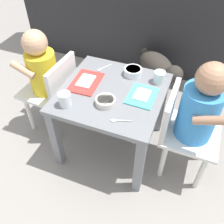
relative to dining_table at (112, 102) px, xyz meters
The scene contains 14 objects.
ground_plane 0.35m from the dining_table, ahead, with size 7.00×7.00×0.00m, color gray.
kitchen_cabinet_back 1.04m from the dining_table, 90.00° to the left, with size 2.30×0.36×1.04m, color #232326.
dining_table is the anchor object (origin of this frame).
seated_child_left 0.43m from the dining_table, behind, with size 0.29×0.29×0.68m.
seated_child_right 0.44m from the dining_table, ahead, with size 0.28×0.28×0.71m.
dog 0.68m from the dining_table, 79.64° to the left, with size 0.41×0.38×0.30m.
food_tray_left 0.18m from the dining_table, behind, with size 0.15×0.21×0.02m.
food_tray_right 0.18m from the dining_table, ahead, with size 0.14×0.18×0.02m.
water_cup_left 0.27m from the dining_table, 133.18° to the right, with size 0.06×0.06×0.07m.
water_cup_right 0.28m from the dining_table, 38.45° to the left, with size 0.06×0.06×0.06m.
veggie_bowl_near 0.14m from the dining_table, 86.40° to the right, with size 0.10×0.10×0.03m.
veggie_bowl_far 0.21m from the dining_table, 72.72° to the left, with size 0.10×0.10×0.04m.
spoon_by_left_tray 0.23m from the dining_table, 60.32° to the right, with size 0.10×0.04×0.01m.
spoon_by_right_tray 0.23m from the dining_table, 125.93° to the left, with size 0.06×0.09×0.01m.
Camera 1 is at (0.36, -0.93, 1.25)m, focal length 39.73 mm.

